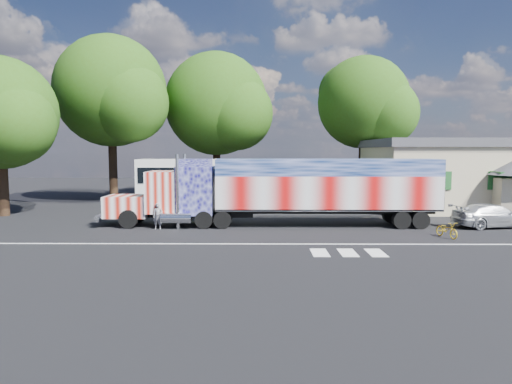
{
  "coord_description": "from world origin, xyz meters",
  "views": [
    {
      "loc": [
        0.26,
        -23.98,
        4.34
      ],
      "look_at": [
        0.0,
        3.0,
        1.9
      ],
      "focal_mm": 32.0,
      "sensor_mm": 36.0,
      "label": 1
    }
  ],
  "objects_px": {
    "coach_bus": "(223,183)",
    "tree_ne_a": "(365,103)",
    "parked_car": "(493,216)",
    "tree_n_mid": "(218,104)",
    "tree_w_a": "(1,114)",
    "tree_nw_a": "(113,92)",
    "semi_truck": "(285,189)",
    "woman": "(158,216)",
    "bicycle": "(447,230)"
  },
  "relations": [
    {
      "from": "bicycle",
      "to": "tree_n_mid",
      "type": "xyz_separation_m",
      "value": [
        -13.32,
        20.2,
        8.24
      ]
    },
    {
      "from": "parked_car",
      "to": "bicycle",
      "type": "relative_size",
      "value": 3.03
    },
    {
      "from": "woman",
      "to": "tree_nw_a",
      "type": "height_order",
      "value": "tree_nw_a"
    },
    {
      "from": "coach_bus",
      "to": "tree_ne_a",
      "type": "bearing_deg",
      "value": 28.16
    },
    {
      "from": "parked_car",
      "to": "semi_truck",
      "type": "bearing_deg",
      "value": 79.05
    },
    {
      "from": "parked_car",
      "to": "tree_nw_a",
      "type": "relative_size",
      "value": 0.33
    },
    {
      "from": "bicycle",
      "to": "tree_nw_a",
      "type": "distance_m",
      "value": 28.26
    },
    {
      "from": "woman",
      "to": "tree_n_mid",
      "type": "bearing_deg",
      "value": 81.32
    },
    {
      "from": "parked_car",
      "to": "tree_nw_a",
      "type": "xyz_separation_m",
      "value": [
        -25.56,
        12.69,
        8.57
      ]
    },
    {
      "from": "parked_car",
      "to": "tree_n_mid",
      "type": "xyz_separation_m",
      "value": [
        -17.17,
        17.11,
        7.97
      ]
    },
    {
      "from": "parked_car",
      "to": "tree_nw_a",
      "type": "bearing_deg",
      "value": 55.13
    },
    {
      "from": "semi_truck",
      "to": "tree_w_a",
      "type": "height_order",
      "value": "tree_w_a"
    },
    {
      "from": "tree_n_mid",
      "to": "tree_ne_a",
      "type": "bearing_deg",
      "value": -7.32
    },
    {
      "from": "tree_w_a",
      "to": "bicycle",
      "type": "bearing_deg",
      "value": -15.7
    },
    {
      "from": "woman",
      "to": "tree_n_mid",
      "type": "relative_size",
      "value": 0.11
    },
    {
      "from": "semi_truck",
      "to": "coach_bus",
      "type": "relative_size",
      "value": 1.53
    },
    {
      "from": "tree_w_a",
      "to": "tree_n_mid",
      "type": "bearing_deg",
      "value": 44.24
    },
    {
      "from": "semi_truck",
      "to": "bicycle",
      "type": "height_order",
      "value": "semi_truck"
    },
    {
      "from": "tree_n_mid",
      "to": "tree_w_a",
      "type": "bearing_deg",
      "value": -135.76
    },
    {
      "from": "semi_truck",
      "to": "tree_w_a",
      "type": "bearing_deg",
      "value": 168.32
    },
    {
      "from": "tree_nw_a",
      "to": "tree_w_a",
      "type": "xyz_separation_m",
      "value": [
        -4.73,
        -8.36,
        -2.46
      ]
    },
    {
      "from": "tree_nw_a",
      "to": "semi_truck",
      "type": "bearing_deg",
      "value": -41.54
    },
    {
      "from": "woman",
      "to": "bicycle",
      "type": "relative_size",
      "value": 0.96
    },
    {
      "from": "semi_truck",
      "to": "tree_n_mid",
      "type": "bearing_deg",
      "value": 107.91
    },
    {
      "from": "tree_nw_a",
      "to": "tree_n_mid",
      "type": "height_order",
      "value": "tree_nw_a"
    },
    {
      "from": "parked_car",
      "to": "tree_w_a",
      "type": "bearing_deg",
      "value": 73.4
    },
    {
      "from": "woman",
      "to": "tree_w_a",
      "type": "xyz_separation_m",
      "value": [
        -11.38,
        5.11,
        6.05
      ]
    },
    {
      "from": "semi_truck",
      "to": "tree_ne_a",
      "type": "distance_m",
      "value": 18.05
    },
    {
      "from": "tree_n_mid",
      "to": "semi_truck",
      "type": "bearing_deg",
      "value": -72.09
    },
    {
      "from": "woman",
      "to": "tree_ne_a",
      "type": "bearing_deg",
      "value": 43.97
    },
    {
      "from": "coach_bus",
      "to": "tree_n_mid",
      "type": "distance_m",
      "value": 10.69
    },
    {
      "from": "tree_n_mid",
      "to": "woman",
      "type": "bearing_deg",
      "value": -95.55
    },
    {
      "from": "parked_car",
      "to": "tree_w_a",
      "type": "height_order",
      "value": "tree_w_a"
    },
    {
      "from": "semi_truck",
      "to": "tree_nw_a",
      "type": "distance_m",
      "value": 19.69
    },
    {
      "from": "semi_truck",
      "to": "parked_car",
      "type": "relative_size",
      "value": 4.23
    },
    {
      "from": "tree_w_a",
      "to": "tree_n_mid",
      "type": "relative_size",
      "value": 0.78
    },
    {
      "from": "tree_ne_a",
      "to": "parked_car",
      "type": "bearing_deg",
      "value": -75.87
    },
    {
      "from": "parked_car",
      "to": "coach_bus",
      "type": "bearing_deg",
      "value": 52.67
    },
    {
      "from": "tree_nw_a",
      "to": "tree_n_mid",
      "type": "xyz_separation_m",
      "value": [
        8.39,
        4.42,
        -0.6
      ]
    },
    {
      "from": "tree_ne_a",
      "to": "semi_truck",
      "type": "bearing_deg",
      "value": -118.04
    },
    {
      "from": "tree_nw_a",
      "to": "coach_bus",
      "type": "bearing_deg",
      "value": -21.98
    },
    {
      "from": "semi_truck",
      "to": "woman",
      "type": "distance_m",
      "value": 7.35
    },
    {
      "from": "bicycle",
      "to": "woman",
      "type": "bearing_deg",
      "value": 153.66
    },
    {
      "from": "coach_bus",
      "to": "tree_ne_a",
      "type": "distance_m",
      "value": 15.36
    },
    {
      "from": "bicycle",
      "to": "tree_nw_a",
      "type": "height_order",
      "value": "tree_nw_a"
    },
    {
      "from": "coach_bus",
      "to": "parked_car",
      "type": "height_order",
      "value": "coach_bus"
    },
    {
      "from": "coach_bus",
      "to": "tree_n_mid",
      "type": "bearing_deg",
      "value": 97.51
    },
    {
      "from": "coach_bus",
      "to": "bicycle",
      "type": "distance_m",
      "value": 17.18
    },
    {
      "from": "tree_ne_a",
      "to": "tree_w_a",
      "type": "xyz_separation_m",
      "value": [
        -26.42,
        -11.07,
        -1.78
      ]
    },
    {
      "from": "semi_truck",
      "to": "tree_n_mid",
      "type": "distance_m",
      "value": 18.62
    }
  ]
}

